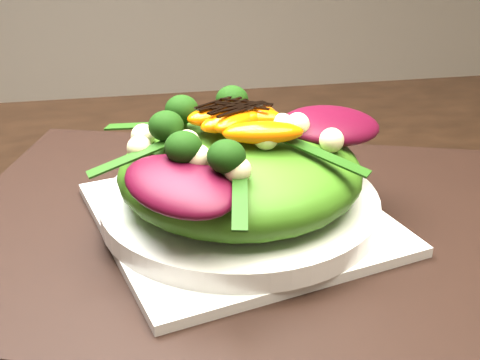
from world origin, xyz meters
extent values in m
cube|color=black|center=(0.25, 0.06, 0.75)|extent=(0.62, 0.54, 0.00)
cube|color=silver|center=(0.25, 0.06, 0.76)|extent=(0.29, 0.29, 0.01)
cylinder|color=white|center=(0.25, 0.06, 0.77)|extent=(0.29, 0.29, 0.02)
ellipsoid|color=#3E7115|center=(0.25, 0.06, 0.81)|extent=(0.26, 0.26, 0.07)
ellipsoid|color=#3E0617|center=(0.33, 0.07, 0.84)|extent=(0.11, 0.08, 0.02)
ellipsoid|color=#FF5D04|center=(0.25, 0.08, 0.85)|extent=(0.07, 0.05, 0.02)
sphere|color=#0F3309|center=(0.18, 0.10, 0.85)|extent=(0.04, 0.04, 0.04)
sphere|color=#FFEDB3|center=(0.29, 0.02, 0.84)|extent=(0.02, 0.02, 0.02)
cube|color=black|center=(0.25, 0.08, 0.86)|extent=(0.05, 0.02, 0.00)
camera|label=1|loc=(0.16, -0.43, 1.04)|focal=48.00mm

